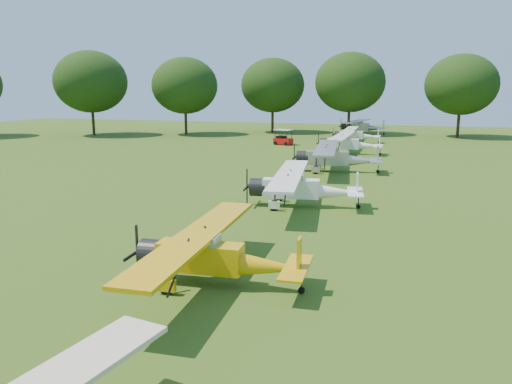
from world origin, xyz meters
TOP-DOWN VIEW (x-y plane):
  - ground at (0.00, 0.00)m, footprint 160.00×160.00m
  - tree_belt at (3.57, 0.16)m, footprint 137.36×130.27m
  - aircraft_2 at (0.81, -8.63)m, footprint 6.66×10.61m
  - aircraft_3 at (1.18, 4.62)m, footprint 7.27×11.53m
  - aircraft_4 at (1.23, 18.47)m, footprint 7.71×12.26m
  - aircraft_5 at (0.87, 31.20)m, footprint 7.21×11.44m
  - aircraft_6 at (0.30, 43.62)m, footprint 6.44×10.24m
  - aircraft_7 at (-0.17, 57.58)m, footprint 7.52×11.92m
  - golf_cart at (-8.34, 38.25)m, footprint 2.62×2.03m

SIDE VIEW (x-z plane):
  - ground at x=0.00m, z-range 0.00..0.00m
  - golf_cart at x=-8.34m, z-range -0.33..1.65m
  - aircraft_6 at x=0.30m, z-range 0.17..2.19m
  - aircraft_2 at x=0.81m, z-range 0.18..2.27m
  - aircraft_3 at x=1.18m, z-range 0.19..2.46m
  - aircraft_5 at x=0.87m, z-range 0.19..2.46m
  - aircraft_7 at x=-0.17m, z-range 0.20..2.54m
  - aircraft_4 at x=1.23m, z-range 0.20..2.61m
  - tree_belt at x=3.57m, z-range 0.77..15.29m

